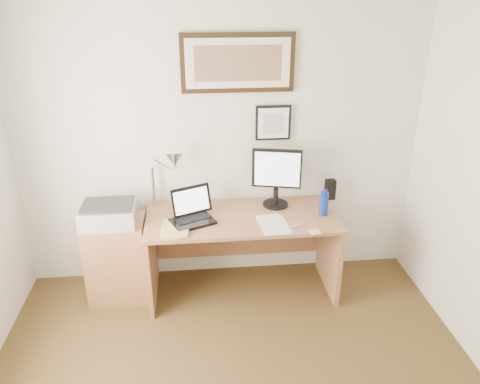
{
  "coord_description": "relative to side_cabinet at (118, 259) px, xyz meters",
  "views": [
    {
      "loc": [
        -0.21,
        -1.83,
        2.56
      ],
      "look_at": [
        0.11,
        1.43,
        1.07
      ],
      "focal_mm": 35.0,
      "sensor_mm": 36.0,
      "label": 1
    }
  ],
  "objects": [
    {
      "name": "picture_large",
      "position": [
        1.07,
        0.29,
        1.59
      ],
      "size": [
        0.92,
        0.04,
        0.47
      ],
      "color": "black",
      "rests_on": "wall_back"
    },
    {
      "name": "bottle_cap",
      "position": [
        1.75,
        -0.09,
        0.6
      ],
      "size": [
        0.04,
        0.04,
        0.02
      ],
      "primitive_type": "cylinder",
      "color": "navy",
      "rests_on": "water_bottle"
    },
    {
      "name": "wall_back",
      "position": [
        0.92,
        0.32,
        0.89
      ],
      "size": [
        3.5,
        0.02,
        2.5
      ],
      "primitive_type": "cube",
      "color": "white",
      "rests_on": "ground"
    },
    {
      "name": "water_bottle",
      "position": [
        1.75,
        -0.09,
        0.49
      ],
      "size": [
        0.07,
        0.07,
        0.2
      ],
      "primitive_type": "cylinder",
      "color": "navy",
      "rests_on": "desk"
    },
    {
      "name": "marker_pen",
      "position": [
        1.48,
        -0.28,
        0.39
      ],
      "size": [
        0.14,
        0.06,
        0.02
      ],
      "primitive_type": "cylinder",
      "rotation": [
        0.0,
        1.57,
        0.35
      ],
      "color": "silver",
      "rests_on": "desk"
    },
    {
      "name": "paper_sheet_b",
      "position": [
        1.3,
        -0.18,
        0.39
      ],
      "size": [
        0.22,
        0.29,
        0.0
      ],
      "primitive_type": "cube",
      "rotation": [
        0.0,
        0.0,
        0.11
      ],
      "color": "white",
      "rests_on": "desk"
    },
    {
      "name": "printer",
      "position": [
        -0.02,
        -0.03,
        0.45
      ],
      "size": [
        0.44,
        0.34,
        0.18
      ],
      "color": "#ABABAD",
      "rests_on": "side_cabinet"
    },
    {
      "name": "sticky_pad",
      "position": [
        1.61,
        -0.39,
        0.39
      ],
      "size": [
        0.09,
        0.09,
        0.01
      ],
      "primitive_type": "cube",
      "rotation": [
        0.0,
        0.0,
        0.15
      ],
      "color": "#F5DD74",
      "rests_on": "desk"
    },
    {
      "name": "paper_sheet_a",
      "position": [
        1.31,
        -0.23,
        0.39
      ],
      "size": [
        0.26,
        0.35,
        0.0
      ],
      "primitive_type": "cube",
      "rotation": [
        0.0,
        0.0,
        0.11
      ],
      "color": "white",
      "rests_on": "desk"
    },
    {
      "name": "laptop",
      "position": [
        0.65,
        -0.08,
        0.44
      ],
      "size": [
        0.41,
        0.41,
        0.26
      ],
      "color": "black",
      "rests_on": "desk"
    },
    {
      "name": "side_cabinet",
      "position": [
        0.0,
        0.0,
        0.0
      ],
      "size": [
        0.5,
        0.4,
        0.73
      ],
      "primitive_type": "cube",
      "color": "#915D3D",
      "rests_on": "floor"
    },
    {
      "name": "picture_small",
      "position": [
        1.37,
        0.29,
        1.09
      ],
      "size": [
        0.3,
        0.03,
        0.3
      ],
      "color": "black",
      "rests_on": "wall_back"
    },
    {
      "name": "speaker",
      "position": [
        1.89,
        0.21,
        0.48
      ],
      "size": [
        0.09,
        0.08,
        0.18
      ],
      "primitive_type": "cube",
      "rotation": [
        0.0,
        0.0,
        0.13
      ],
      "color": "black",
      "rests_on": "desk"
    },
    {
      "name": "lcd_monitor",
      "position": [
        1.38,
        0.12,
        0.68
      ],
      "size": [
        0.42,
        0.22,
        0.52
      ],
      "color": "black",
      "rests_on": "desk"
    },
    {
      "name": "desk_lamp",
      "position": [
        0.51,
        0.13,
        0.82
      ],
      "size": [
        0.29,
        0.27,
        0.53
      ],
      "color": "silver",
      "rests_on": "desk"
    },
    {
      "name": "desk",
      "position": [
        1.07,
        0.04,
        0.15
      ],
      "size": [
        1.6,
        0.7,
        0.75
      ],
      "color": "#915D3D",
      "rests_on": "floor"
    },
    {
      "name": "book",
      "position": [
        0.41,
        -0.22,
        0.4
      ],
      "size": [
        0.24,
        0.31,
        0.02
      ],
      "primitive_type": "imported",
      "rotation": [
        0.0,
        0.0,
        -0.06
      ],
      "color": "#D4BA64",
      "rests_on": "desk"
    }
  ]
}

